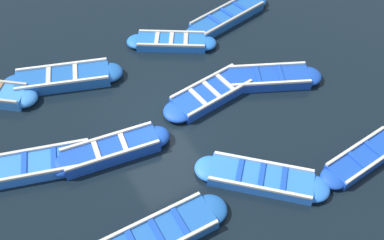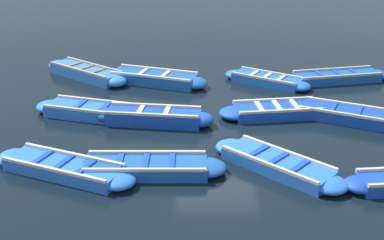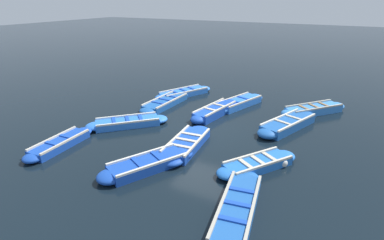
{
  "view_description": "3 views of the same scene",
  "coord_description": "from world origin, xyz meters",
  "px_view_note": "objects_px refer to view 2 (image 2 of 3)",
  "views": [
    {
      "loc": [
        -3.81,
        -8.05,
        10.18
      ],
      "look_at": [
        0.54,
        -0.87,
        0.5
      ],
      "focal_mm": 42.0,
      "sensor_mm": 36.0,
      "label": 1
    },
    {
      "loc": [
        -1.22,
        -14.54,
        6.18
      ],
      "look_at": [
        -0.75,
        -0.71,
        0.21
      ],
      "focal_mm": 50.0,
      "sensor_mm": 36.0,
      "label": 2
    },
    {
      "loc": [
        10.64,
        5.04,
        5.31
      ],
      "look_at": [
        -0.17,
        -0.8,
        0.27
      ],
      "focal_mm": 28.0,
      "sensor_mm": 36.0,
      "label": 3
    }
  ],
  "objects_px": {
    "boat_stern_in": "(146,167)",
    "boat_mid_row": "(337,77)",
    "boat_broadside": "(86,73)",
    "boat_outer_right": "(277,111)",
    "boat_end_of_row": "(154,117)",
    "boat_far_corner": "(345,115)",
    "boat_bow_out": "(267,80)",
    "boat_inner_gap": "(278,164)",
    "boat_centre": "(92,111)",
    "boat_drifting": "(64,168)",
    "buoy_orange_near": "(249,74)",
    "boat_outer_left": "(154,78)"
  },
  "relations": [
    {
      "from": "boat_centre",
      "to": "boat_outer_right",
      "type": "bearing_deg",
      "value": -1.18
    },
    {
      "from": "buoy_orange_near",
      "to": "boat_stern_in",
      "type": "bearing_deg",
      "value": -115.95
    },
    {
      "from": "boat_broadside",
      "to": "boat_outer_right",
      "type": "distance_m",
      "value": 7.22
    },
    {
      "from": "boat_end_of_row",
      "to": "boat_outer_right",
      "type": "xyz_separation_m",
      "value": [
        3.64,
        0.46,
        -0.04
      ]
    },
    {
      "from": "boat_stern_in",
      "to": "boat_broadside",
      "type": "distance_m",
      "value": 7.51
    },
    {
      "from": "boat_end_of_row",
      "to": "boat_outer_right",
      "type": "height_order",
      "value": "boat_end_of_row"
    },
    {
      "from": "boat_drifting",
      "to": "boat_bow_out",
      "type": "xyz_separation_m",
      "value": [
        5.82,
        6.18,
        -0.01
      ]
    },
    {
      "from": "boat_far_corner",
      "to": "boat_broadside",
      "type": "xyz_separation_m",
      "value": [
        -8.11,
        4.12,
        0.02
      ]
    },
    {
      "from": "boat_drifting",
      "to": "boat_end_of_row",
      "type": "relative_size",
      "value": 1.07
    },
    {
      "from": "boat_far_corner",
      "to": "boat_centre",
      "type": "xyz_separation_m",
      "value": [
        -7.39,
        0.51,
        0.0
      ]
    },
    {
      "from": "buoy_orange_near",
      "to": "boat_inner_gap",
      "type": "bearing_deg",
      "value": -92.01
    },
    {
      "from": "boat_far_corner",
      "to": "boat_end_of_row",
      "type": "height_order",
      "value": "boat_end_of_row"
    },
    {
      "from": "boat_outer_left",
      "to": "boat_mid_row",
      "type": "distance_m",
      "value": 6.39
    },
    {
      "from": "boat_outer_left",
      "to": "boat_broadside",
      "type": "height_order",
      "value": "boat_outer_left"
    },
    {
      "from": "boat_mid_row",
      "to": "boat_inner_gap",
      "type": "bearing_deg",
      "value": -116.98
    },
    {
      "from": "boat_bow_out",
      "to": "boat_broadside",
      "type": "bearing_deg",
      "value": 171.86
    },
    {
      "from": "boat_inner_gap",
      "to": "boat_far_corner",
      "type": "bearing_deg",
      "value": 49.53
    },
    {
      "from": "boat_stern_in",
      "to": "boat_end_of_row",
      "type": "relative_size",
      "value": 1.1
    },
    {
      "from": "boat_stern_in",
      "to": "boat_inner_gap",
      "type": "bearing_deg",
      "value": 0.68
    },
    {
      "from": "boat_broadside",
      "to": "boat_drifting",
      "type": "bearing_deg",
      "value": -85.78
    },
    {
      "from": "boat_stern_in",
      "to": "buoy_orange_near",
      "type": "bearing_deg",
      "value": 64.05
    },
    {
      "from": "boat_centre",
      "to": "boat_stern_in",
      "type": "bearing_deg",
      "value": -63.56
    },
    {
      "from": "boat_far_corner",
      "to": "boat_outer_right",
      "type": "height_order",
      "value": "boat_far_corner"
    },
    {
      "from": "boat_outer_left",
      "to": "boat_broadside",
      "type": "bearing_deg",
      "value": 163.53
    },
    {
      "from": "boat_far_corner",
      "to": "boat_drifting",
      "type": "relative_size",
      "value": 0.93
    },
    {
      "from": "boat_end_of_row",
      "to": "boat_bow_out",
      "type": "bearing_deg",
      "value": 40.82
    },
    {
      "from": "boat_stern_in",
      "to": "boat_mid_row",
      "type": "distance_m",
      "value": 9.04
    },
    {
      "from": "boat_end_of_row",
      "to": "buoy_orange_near",
      "type": "relative_size",
      "value": 13.01
    },
    {
      "from": "boat_mid_row",
      "to": "boat_centre",
      "type": "relative_size",
      "value": 1.06
    },
    {
      "from": "boat_inner_gap",
      "to": "boat_end_of_row",
      "type": "distance_m",
      "value": 4.19
    },
    {
      "from": "boat_inner_gap",
      "to": "boat_outer_left",
      "type": "bearing_deg",
      "value": 116.37
    },
    {
      "from": "boat_mid_row",
      "to": "boat_bow_out",
      "type": "xyz_separation_m",
      "value": [
        -2.49,
        -0.21,
        -0.01
      ]
    },
    {
      "from": "boat_bow_out",
      "to": "boat_outer_left",
      "type": "bearing_deg",
      "value": 177.3
    },
    {
      "from": "boat_centre",
      "to": "buoy_orange_near",
      "type": "distance_m",
      "value": 6.18
    },
    {
      "from": "boat_broadside",
      "to": "boat_bow_out",
      "type": "relative_size",
      "value": 1.11
    },
    {
      "from": "boat_stern_in",
      "to": "boat_centre",
      "type": "xyz_separation_m",
      "value": [
        -1.74,
        3.49,
        0.02
      ]
    },
    {
      "from": "boat_outer_left",
      "to": "boat_bow_out",
      "type": "relative_size",
      "value": 1.28
    },
    {
      "from": "boat_outer_left",
      "to": "boat_inner_gap",
      "type": "distance_m",
      "value": 7.08
    },
    {
      "from": "boat_inner_gap",
      "to": "boat_centre",
      "type": "height_order",
      "value": "boat_centre"
    },
    {
      "from": "boat_outer_right",
      "to": "boat_stern_in",
      "type": "bearing_deg",
      "value": -137.82
    },
    {
      "from": "boat_far_corner",
      "to": "boat_bow_out",
      "type": "distance_m",
      "value": 3.66
    },
    {
      "from": "boat_drifting",
      "to": "boat_outer_right",
      "type": "bearing_deg",
      "value": 30.72
    },
    {
      "from": "boat_drifting",
      "to": "buoy_orange_near",
      "type": "distance_m",
      "value": 8.73
    },
    {
      "from": "boat_far_corner",
      "to": "boat_inner_gap",
      "type": "distance_m",
      "value": 3.87
    },
    {
      "from": "boat_bow_out",
      "to": "boat_stern_in",
      "type": "bearing_deg",
      "value": -122.11
    },
    {
      "from": "boat_outer_left",
      "to": "boat_outer_right",
      "type": "distance_m",
      "value": 4.79
    },
    {
      "from": "buoy_orange_near",
      "to": "boat_end_of_row",
      "type": "bearing_deg",
      "value": -129.2
    },
    {
      "from": "buoy_orange_near",
      "to": "boat_outer_right",
      "type": "bearing_deg",
      "value": -84.42
    },
    {
      "from": "boat_mid_row",
      "to": "boat_centre",
      "type": "bearing_deg",
      "value": -160.26
    },
    {
      "from": "boat_stern_in",
      "to": "boat_centre",
      "type": "relative_size",
      "value": 1.04
    }
  ]
}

